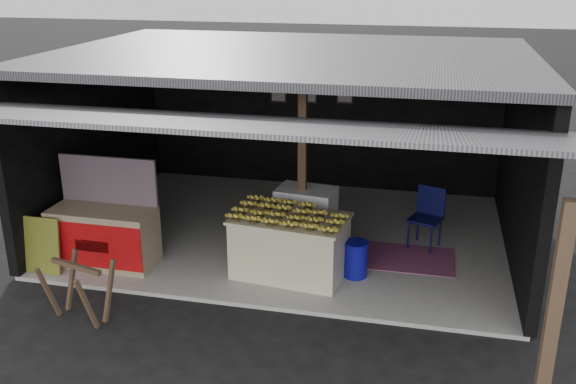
% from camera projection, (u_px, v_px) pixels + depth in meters
% --- Properties ---
extents(ground, '(80.00, 80.00, 0.00)m').
position_uv_depth(ground, '(250.00, 308.00, 8.44)').
color(ground, black).
rests_on(ground, ground).
extents(concrete_slab, '(7.00, 5.00, 0.06)m').
position_uv_depth(concrete_slab, '(292.00, 232.00, 10.72)').
color(concrete_slab, gray).
rests_on(concrete_slab, ground).
extents(shophouse, '(7.40, 7.29, 3.02)m').
position_uv_depth(shophouse, '(296.00, 107.00, 10.31)').
color(shophouse, black).
rests_on(shophouse, ground).
extents(banana_table, '(1.69, 1.16, 0.88)m').
position_uv_depth(banana_table, '(290.00, 246.00, 9.10)').
color(banana_table, beige).
rests_on(banana_table, concrete_slab).
extents(banana_pile, '(1.56, 1.05, 0.17)m').
position_uv_depth(banana_pile, '(290.00, 211.00, 8.92)').
color(banana_pile, gold).
rests_on(banana_pile, banana_table).
extents(white_crate, '(0.94, 0.69, 0.97)m').
position_uv_depth(white_crate, '(306.00, 218.00, 9.95)').
color(white_crate, white).
rests_on(white_crate, concrete_slab).
extents(neighbor_stall, '(1.53, 0.70, 1.57)m').
position_uv_depth(neighbor_stall, '(104.00, 233.00, 9.43)').
color(neighbor_stall, '#998466').
rests_on(neighbor_stall, concrete_slab).
extents(green_signboard, '(0.55, 0.14, 0.83)m').
position_uv_depth(green_signboard, '(42.00, 245.00, 9.17)').
color(green_signboard, black).
rests_on(green_signboard, concrete_slab).
extents(sawhorse, '(0.85, 0.84, 0.78)m').
position_uv_depth(sawhorse, '(78.00, 285.00, 8.01)').
color(sawhorse, '#4E3727').
rests_on(sawhorse, ground).
extents(water_barrel, '(0.34, 0.34, 0.50)m').
position_uv_depth(water_barrel, '(356.00, 260.00, 9.10)').
color(water_barrel, '#0D0C86').
rests_on(water_barrel, concrete_slab).
extents(plastic_chair, '(0.58, 0.58, 0.95)m').
position_uv_depth(plastic_chair, '(428.00, 212.00, 9.99)').
color(plastic_chair, '#090B34').
rests_on(plastic_chair, concrete_slab).
extents(magenta_rug, '(1.50, 1.00, 0.01)m').
position_uv_depth(magenta_rug, '(404.00, 258.00, 9.73)').
color(magenta_rug, '#791B60').
rests_on(magenta_rug, concrete_slab).
extents(picture_frames, '(1.62, 0.04, 0.46)m').
position_uv_depth(picture_frames, '(311.00, 92.00, 12.31)').
color(picture_frames, black).
rests_on(picture_frames, shophouse).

